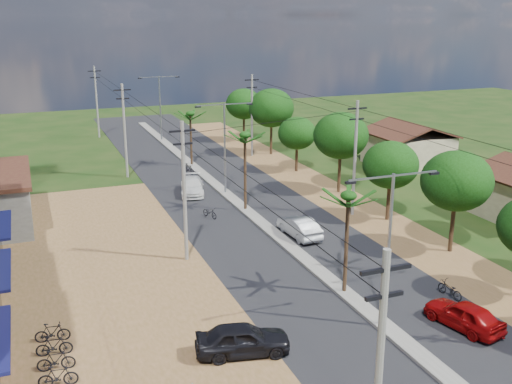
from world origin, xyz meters
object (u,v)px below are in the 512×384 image
(car_parked_dark, at_px, (243,340))
(car_white_far, at_px, (192,187))
(car_red_near, at_px, (464,315))
(car_silver_mid, at_px, (299,227))
(moto_rider_east, at_px, (450,290))

(car_parked_dark, bearing_deg, car_white_far, 1.21)
(car_red_near, relative_size, car_silver_mid, 0.95)
(car_red_near, bearing_deg, car_parked_dark, -22.01)
(moto_rider_east, bearing_deg, car_silver_mid, -79.23)
(car_red_near, distance_m, car_parked_dark, 11.27)
(car_silver_mid, xyz_separation_m, car_parked_dark, (-9.00, -12.90, 0.03))
(car_silver_mid, height_order, moto_rider_east, car_silver_mid)
(car_red_near, relative_size, car_parked_dark, 0.95)
(car_white_far, relative_size, moto_rider_east, 2.69)
(car_silver_mid, relative_size, car_parked_dark, 0.99)
(car_white_far, bearing_deg, car_red_near, -63.16)
(car_red_near, distance_m, car_silver_mid, 14.82)
(car_red_near, xyz_separation_m, car_silver_mid, (-2.13, 14.67, 0.01))
(car_red_near, height_order, car_silver_mid, car_silver_mid)
(car_silver_mid, xyz_separation_m, car_white_far, (-4.19, 13.01, -0.03))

